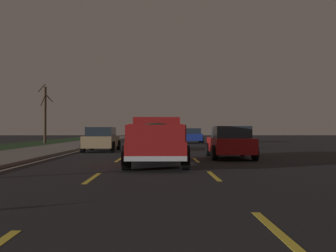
# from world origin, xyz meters

# --- Properties ---
(ground) EXTENTS (144.00, 144.00, 0.00)m
(ground) POSITION_xyz_m (27.00, 0.00, 0.00)
(ground) COLOR black
(sidewalk_shoulder) EXTENTS (108.00, 4.00, 0.12)m
(sidewalk_shoulder) POSITION_xyz_m (27.00, 7.45, 0.06)
(sidewalk_shoulder) COLOR slate
(sidewalk_shoulder) RESTS_ON ground
(lane_markings) EXTENTS (108.77, 7.04, 0.01)m
(lane_markings) POSITION_xyz_m (30.50, 3.07, 0.00)
(lane_markings) COLOR yellow
(lane_markings) RESTS_ON ground
(pickup_truck) EXTENTS (5.43, 2.30, 1.87)m
(pickup_truck) POSITION_xyz_m (13.74, 0.00, 0.98)
(pickup_truck) COLOR maroon
(pickup_truck) RESTS_ON ground
(sedan_blue) EXTENTS (4.42, 2.06, 1.54)m
(sedan_blue) POSITION_xyz_m (38.58, -3.39, 0.78)
(sedan_blue) COLOR navy
(sedan_blue) RESTS_ON ground
(sedan_red) EXTENTS (4.44, 2.09, 1.54)m
(sedan_red) POSITION_xyz_m (17.33, -3.51, 0.78)
(sedan_red) COLOR maroon
(sedan_red) RESTS_ON ground
(sedan_tan) EXTENTS (4.40, 2.02, 1.54)m
(sedan_tan) POSITION_xyz_m (23.36, 3.64, 0.78)
(sedan_tan) COLOR #9E845B
(sedan_tan) RESTS_ON ground
(bare_tree_far) EXTENTS (1.65, 1.24, 6.12)m
(bare_tree_far) POSITION_xyz_m (38.11, 11.76, 3.06)
(bare_tree_far) COLOR #423323
(bare_tree_far) RESTS_ON ground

